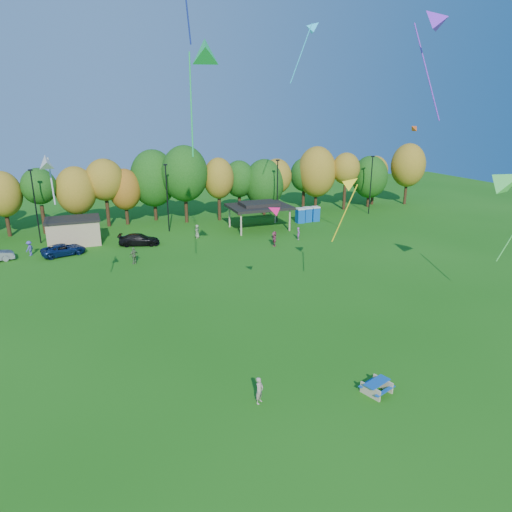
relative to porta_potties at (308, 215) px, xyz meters
name	(u,v)px	position (x,y,z in m)	size (l,w,h in m)	color
ground	(265,400)	(-22.24, -38.43, -1.10)	(160.00, 160.00, 0.00)	#19600F
tree_line	(138,184)	(-23.27, 7.08, 4.82)	(93.57, 10.55, 11.15)	black
lamp_posts	(167,196)	(-20.24, 1.57, 3.80)	(64.50, 0.25, 9.09)	black
utility_building	(74,231)	(-32.24, -0.43, 0.54)	(6.30, 4.30, 3.25)	tan
pavilion	(259,206)	(-8.24, -1.43, 2.13)	(8.20, 6.20, 3.77)	tan
porta_potties	(308,215)	(0.00, 0.00, 0.00)	(3.75, 1.43, 2.18)	#0D52B3
picnic_table	(377,386)	(-15.91, -40.07, -0.67)	(2.05, 1.87, 0.73)	tan
kite_flyer	(259,390)	(-22.63, -38.53, -0.30)	(0.58, 0.38, 1.59)	tan
car_c	(64,250)	(-33.43, -4.88, -0.44)	(2.19, 4.75, 1.32)	#0D204F
car_d	(139,240)	(-24.88, -3.76, -0.39)	(1.97, 4.85, 1.41)	black
far_person_0	(30,248)	(-37.01, -3.67, -0.25)	(1.10, 0.63, 1.70)	#4F4BA5
far_person_1	(298,233)	(-5.54, -8.36, -0.31)	(0.57, 0.38, 1.57)	#B055B5
far_person_2	(274,239)	(-9.60, -10.00, -0.18)	(1.71, 0.54, 1.84)	#A34359
far_person_4	(134,256)	(-26.29, -10.92, -0.17)	(1.08, 0.45, 1.85)	#647D4C
far_person_5	(197,231)	(-17.44, -3.01, -0.23)	(0.85, 0.55, 1.75)	gray
kite_0	(46,162)	(-32.52, -28.46, 11.67)	(1.11, 2.16, 3.42)	#AEAEAE
kite_1	(273,210)	(-18.44, -30.28, 8.00)	(1.20, 1.02, 1.08)	#D60B52
kite_4	(413,128)	(6.25, -13.86, 12.72)	(1.27, 1.08, 1.15)	#C64817
kite_5	(432,19)	(-4.88, -28.39, 21.11)	(3.90, 4.35, 8.51)	#8C2BE7
kite_8	(352,184)	(-10.51, -27.73, 9.05)	(2.91, 2.54, 5.43)	yellow
kite_10	(314,27)	(-6.76, -13.06, 22.73)	(3.77, 1.75, 6.39)	#28CFFF
kite_14	(510,181)	(1.51, -32.00, 9.25)	(3.12, 4.97, 7.98)	#56F456
kite_15	(205,49)	(-22.88, -30.03, 18.10)	(2.34, 4.65, 7.66)	green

